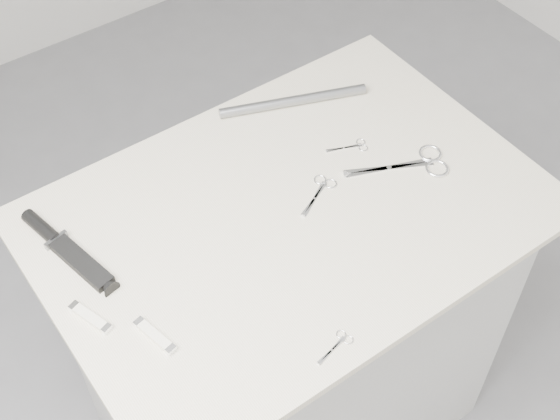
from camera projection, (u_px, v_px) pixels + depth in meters
ground at (288, 417)px, 2.27m from camera, size 4.00×4.00×0.01m
plinth at (289, 334)px, 1.92m from camera, size 0.90×0.60×0.90m
display_board at (291, 214)px, 1.57m from camera, size 1.00×0.70×0.02m
large_shears at (418, 163)px, 1.64m from camera, size 0.22×0.14×0.01m
embroidery_scissors_a at (321, 189)px, 1.60m from camera, size 0.11×0.08×0.00m
embroidery_scissors_b at (353, 147)px, 1.68m from camera, size 0.09×0.06×0.00m
tiny_scissors at (338, 344)px, 1.36m from camera, size 0.08×0.04×0.00m
sheathed_knife at (63, 246)px, 1.49m from camera, size 0.09×0.25×0.03m
pocket_knife_a at (90, 317)px, 1.39m from camera, size 0.05×0.09×0.01m
pocket_knife_b at (155, 336)px, 1.37m from camera, size 0.04×0.10×0.01m
metal_rail at (293, 101)px, 1.76m from camera, size 0.33×0.14×0.02m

